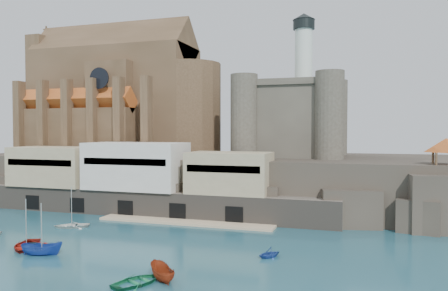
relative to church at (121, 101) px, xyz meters
name	(u,v)px	position (x,y,z in m)	size (l,w,h in m)	color
ground	(115,251)	(24.13, -41.85, -22.13)	(300.00, 300.00, 0.00)	#1A4857
promontory	(214,179)	(23.94, -2.48, -17.20)	(100.00, 36.00, 10.00)	#2C2721
quay	(134,180)	(13.94, -18.78, -16.06)	(70.00, 12.00, 13.05)	#645B50
church	(121,101)	(0.00, 0.00, 0.00)	(47.00, 25.93, 30.51)	#4D3824
castle_keep	(293,115)	(40.21, -0.78, -3.81)	(21.20, 21.20, 29.30)	#484338
rock_outcrop	(445,204)	(66.13, -16.01, -18.11)	(14.50, 10.50, 8.70)	#2C2721
pavilion	(446,147)	(66.13, -15.85, -9.40)	(6.40, 6.40, 5.40)	#4D3824
boat_0	(26,248)	(12.39, -44.19, -22.13)	(4.42, 1.28, 6.19)	maroon
boat_2	(42,255)	(16.57, -46.25, -22.13)	(1.92, 1.97, 5.11)	#1E3F9B
boat_3	(138,284)	(32.71, -51.62, -22.13)	(3.94, 1.14, 5.52)	#1B7B4D
boat_5	(162,280)	(34.45, -49.78, -22.13)	(1.81, 1.86, 4.82)	#953315
boat_6	(72,227)	(10.28, -32.11, -22.13)	(3.84, 1.11, 5.38)	white
boat_7	(269,257)	(43.33, -38.74, -22.13)	(2.65, 1.62, 3.07)	#2649A0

